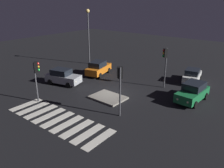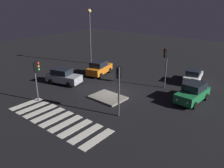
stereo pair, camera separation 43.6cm
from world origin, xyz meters
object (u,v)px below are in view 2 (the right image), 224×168
(car_orange, at_px, (99,68))
(traffic_light_east, at_px, (119,79))
(traffic_island, at_px, (108,97))
(car_silver, at_px, (63,76))
(car_white, at_px, (193,76))
(traffic_light_north, at_px, (166,59))
(car_green, at_px, (193,93))
(traffic_light_south, at_px, (36,71))
(street_lamp, at_px, (90,28))

(car_orange, relative_size, traffic_light_east, 1.02)
(traffic_island, relative_size, car_silver, 0.79)
(car_white, bearing_deg, traffic_light_north, 143.57)
(car_green, distance_m, traffic_light_south, 15.09)
(car_white, bearing_deg, car_orange, 103.90)
(street_lamp, bearing_deg, car_silver, -66.18)
(traffic_island, relative_size, car_white, 0.86)
(traffic_light_east, bearing_deg, traffic_light_north, -45.44)
(car_green, distance_m, traffic_light_north, 4.82)
(car_white, bearing_deg, car_green, -169.60)
(traffic_island, relative_size, car_orange, 0.78)
(traffic_island, xyz_separation_m, traffic_light_north, (2.99, 6.14, 3.29))
(car_silver, relative_size, traffic_light_south, 1.10)
(traffic_island, bearing_deg, car_white, 63.68)
(car_white, distance_m, traffic_light_south, 17.71)
(traffic_light_south, bearing_deg, car_green, -16.40)
(traffic_island, relative_size, traffic_light_south, 0.87)
(car_green, bearing_deg, traffic_light_east, -25.89)
(car_orange, bearing_deg, car_green, -105.45)
(car_silver, distance_m, traffic_light_east, 10.29)
(car_green, distance_m, traffic_light_east, 8.14)
(traffic_light_east, bearing_deg, car_white, -54.46)
(traffic_light_north, distance_m, street_lamp, 13.90)
(street_lamp, bearing_deg, traffic_light_north, -9.79)
(car_white, xyz_separation_m, traffic_light_south, (-9.77, -14.60, 2.20))
(car_silver, bearing_deg, car_orange, 66.18)
(traffic_light_south, relative_size, street_lamp, 0.49)
(street_lamp, bearing_deg, car_white, 5.41)
(car_green, distance_m, street_lamp, 18.39)
(traffic_island, xyz_separation_m, traffic_light_east, (2.98, -2.13, 3.19))
(car_white, relative_size, traffic_light_east, 0.93)
(car_orange, bearing_deg, traffic_light_north, -96.92)
(traffic_island, bearing_deg, traffic_light_east, -35.62)
(car_white, height_order, traffic_light_north, traffic_light_north)
(car_green, xyz_separation_m, street_lamp, (-17.40, 3.85, 4.56))
(car_green, relative_size, traffic_light_east, 1.01)
(car_orange, relative_size, traffic_light_south, 1.11)
(car_silver, distance_m, car_white, 15.38)
(traffic_light_north, relative_size, traffic_light_east, 1.03)
(traffic_light_east, bearing_deg, car_silver, 32.39)
(car_orange, height_order, traffic_light_east, traffic_light_east)
(car_white, xyz_separation_m, car_green, (1.93, -5.32, 0.09))
(car_green, relative_size, street_lamp, 0.54)
(car_silver, relative_size, street_lamp, 0.54)
(car_silver, xyz_separation_m, traffic_light_north, (9.80, 6.15, 2.50))
(traffic_island, height_order, street_lamp, street_lamp)
(traffic_light_north, distance_m, traffic_light_east, 8.28)
(car_white, bearing_deg, car_silver, 120.75)
(traffic_light_north, bearing_deg, street_lamp, -62.77)
(traffic_island, distance_m, traffic_light_east, 4.85)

